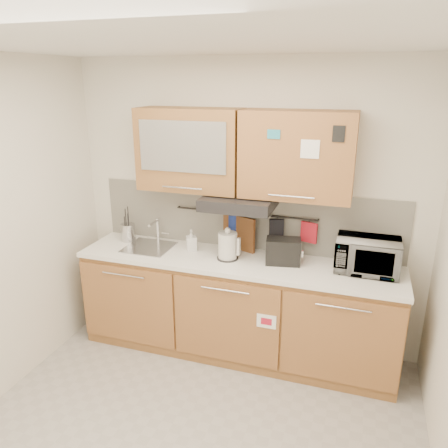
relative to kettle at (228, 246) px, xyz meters
The scene contains 19 objects.
floor 1.57m from the kettle, 86.38° to the right, with size 3.20×3.20×0.00m, color #9E9993.
ceiling 1.96m from the kettle, 86.38° to the right, with size 3.20×3.20×0.00m, color white.
wall_back 0.42m from the kettle, 76.87° to the left, with size 3.20×3.20×0.00m, color silver.
base_cabinet 0.63m from the kettle, ahead, with size 2.80×0.64×0.88m.
countertop 0.15m from the kettle, ahead, with size 2.82×0.62×0.04m, color white.
backsplash 0.36m from the kettle, 76.38° to the left, with size 2.80×0.02×0.56m, color silver.
upper_cabinets 0.81m from the kettle, 63.98° to the left, with size 1.82×0.37×0.70m.
range_hood 0.40m from the kettle, 43.17° to the left, with size 0.60×0.46×0.10m, color black.
sink 0.78m from the kettle, behind, with size 0.42×0.40×0.26m.
utensil_rail 0.36m from the kettle, 74.54° to the left, with size 0.02×0.02×1.30m, color black.
utensil_crock 1.06m from the kettle, behind, with size 0.16×0.16×0.34m.
kettle is the anchor object (origin of this frame).
toaster 0.48m from the kettle, ahead, with size 0.31×0.22×0.22m.
microwave 1.15m from the kettle, ahead, with size 0.50×0.34×0.28m, color #999999.
soap_bottle 0.39m from the kettle, 166.76° to the left, with size 0.09×0.09×0.19m, color #999999.
cutting_board 0.26m from the kettle, 88.60° to the left, with size 0.39×0.03×0.48m, color brown.
oven_mitt 0.27m from the kettle, 91.75° to the left, with size 0.13×0.03×0.21m, color navy.
dark_pouch 0.46m from the kettle, 34.62° to the left, with size 0.13×0.04×0.20m, color black.
pot_holder 0.71m from the kettle, 21.29° to the left, with size 0.15×0.02×0.18m, color #AE1725.
Camera 1 is at (0.98, -2.17, 2.41)m, focal length 35.00 mm.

